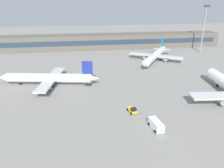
% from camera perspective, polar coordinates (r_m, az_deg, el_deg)
% --- Properties ---
extents(ground_plane, '(400.00, 400.00, 0.00)m').
position_cam_1_polar(ground_plane, '(73.72, 5.51, -1.86)').
color(ground_plane, gray).
extents(terminal_building, '(145.75, 12.13, 9.00)m').
position_cam_1_polar(terminal_building, '(137.94, -1.40, 11.31)').
color(terminal_building, '#5B564C').
rests_on(terminal_building, ground_plane).
extents(airplane_mid, '(36.99, 26.07, 9.19)m').
position_cam_1_polar(airplane_mid, '(80.69, -16.68, 1.55)').
color(airplane_mid, white).
rests_on(airplane_mid, ground_plane).
extents(airplane_far, '(25.44, 34.13, 9.71)m').
position_cam_1_polar(airplane_far, '(110.58, 11.44, 7.46)').
color(airplane_far, silver).
rests_on(airplane_far, ground_plane).
extents(baggage_tug_yellow, '(2.42, 3.83, 1.75)m').
position_cam_1_polar(baggage_tug_yellow, '(59.76, 5.47, -6.94)').
color(baggage_tug_yellow, yellow).
rests_on(baggage_tug_yellow, ground_plane).
extents(service_van_white, '(2.81, 5.41, 2.08)m').
position_cam_1_polar(service_van_white, '(53.64, 11.66, -10.55)').
color(service_van_white, white).
rests_on(service_van_white, ground_plane).
extents(floodlight_tower_west, '(3.20, 0.80, 26.54)m').
position_cam_1_polar(floodlight_tower_west, '(136.22, 23.40, 14.08)').
color(floodlight_tower_west, gray).
rests_on(floodlight_tower_west, ground_plane).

